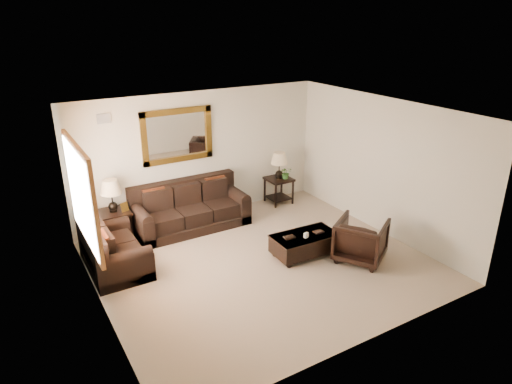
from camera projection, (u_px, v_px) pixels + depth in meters
room at (262, 192)px, 7.64m from camera, size 5.51×5.01×2.71m
window at (82, 195)px, 7.00m from camera, size 0.07×1.96×1.66m
mirror at (177, 136)px, 9.19m from camera, size 1.50×0.06×1.10m
air_vent at (104, 119)px, 8.35m from camera, size 0.25×0.02×0.18m
sofa at (190, 211)px, 9.41m from camera, size 2.31×1.00×0.95m
loveseat at (111, 252)px, 7.85m from camera, size 0.92×1.55×0.87m
end_table_left at (112, 202)px, 8.62m from camera, size 0.58×0.58×1.27m
end_table_right at (279, 170)px, 10.44m from camera, size 0.55×0.55×1.22m
coffee_table at (305, 242)px, 8.32m from camera, size 1.22×0.69×0.51m
armchair at (361, 238)px, 8.10m from camera, size 1.08×1.10×0.85m
potted_plant at (286, 174)px, 10.45m from camera, size 0.32×0.34×0.22m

